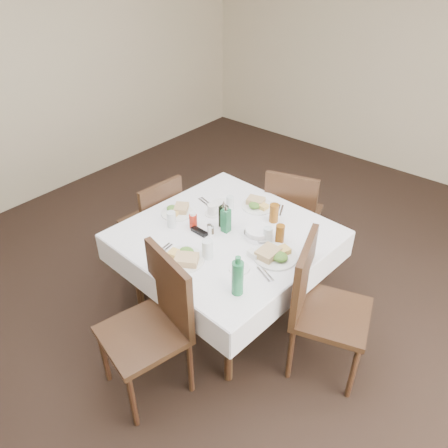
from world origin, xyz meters
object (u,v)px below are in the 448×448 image
(chair_north, at_px, (292,211))
(chair_south, at_px, (155,318))
(dining_table, at_px, (226,241))
(coffee_mug, at_px, (213,210))
(ketchup_bottle, at_px, (193,220))
(oil_cruet_green, at_px, (226,219))
(water_e, at_px, (268,235))
(bread_basket, at_px, (258,233))
(water_s, at_px, (208,249))
(oil_cruet_dark, at_px, (224,215))
(water_n, at_px, (230,203))
(water_w, at_px, (171,219))
(chair_east, at_px, (319,301))
(chair_west, at_px, (156,219))
(green_bottle, at_px, (238,277))

(chair_north, xyz_separation_m, chair_south, (0.05, -1.68, 0.04))
(dining_table, relative_size, coffee_mug, 12.11)
(ketchup_bottle, bearing_deg, dining_table, 23.27)
(oil_cruet_green, relative_size, ketchup_bottle, 1.83)
(water_e, relative_size, ketchup_bottle, 0.92)
(bread_basket, distance_m, oil_cruet_green, 0.26)
(chair_north, distance_m, water_s, 1.20)
(chair_north, relative_size, oil_cruet_dark, 4.17)
(bread_basket, bearing_deg, dining_table, -151.83)
(water_n, distance_m, oil_cruet_dark, 0.26)
(water_n, xyz_separation_m, water_s, (0.28, -0.58, 0.01))
(oil_cruet_green, distance_m, ketchup_bottle, 0.25)
(chair_north, bearing_deg, water_n, -111.89)
(water_n, bearing_deg, chair_north, 68.11)
(water_n, xyz_separation_m, water_w, (-0.18, -0.48, 0.01))
(chair_north, distance_m, bread_basket, 0.81)
(oil_cruet_green, distance_m, coffee_mug, 0.26)
(water_e, distance_m, ketchup_bottle, 0.57)
(oil_cruet_dark, bearing_deg, oil_cruet_green, -34.46)
(dining_table, distance_m, chair_south, 0.83)
(water_s, bearing_deg, water_n, 115.48)
(chair_north, relative_size, water_s, 6.87)
(chair_south, bearing_deg, coffee_mug, 109.65)
(chair_north, bearing_deg, bread_basket, -77.57)
(dining_table, relative_size, chair_north, 1.53)
(chair_east, xyz_separation_m, chair_west, (-1.64, 0.04, -0.07))
(water_s, distance_m, water_e, 0.46)
(water_e, bearing_deg, water_w, -155.73)
(dining_table, bearing_deg, coffee_mug, 152.27)
(water_n, bearing_deg, chair_west, -158.63)
(chair_west, xyz_separation_m, ketchup_bottle, (0.59, -0.13, 0.30))
(water_s, height_order, green_bottle, green_bottle)
(chair_west, distance_m, water_w, 0.59)
(water_s, relative_size, water_e, 1.17)
(chair_east, xyz_separation_m, water_w, (-1.18, -0.18, 0.24))
(chair_west, relative_size, green_bottle, 3.23)
(chair_north, relative_size, chair_east, 0.93)
(chair_south, xyz_separation_m, water_s, (-0.01, 0.52, 0.24))
(water_e, relative_size, oil_cruet_green, 0.50)
(water_s, distance_m, oil_cruet_dark, 0.39)
(green_bottle, bearing_deg, ketchup_bottle, 153.65)
(chair_south, distance_m, water_s, 0.57)
(bread_basket, xyz_separation_m, oil_cruet_dark, (-0.28, -0.06, 0.07))
(coffee_mug, bearing_deg, chair_west, -170.64)
(water_w, relative_size, bread_basket, 0.60)
(oil_cruet_dark, distance_m, green_bottle, 0.73)
(water_n, bearing_deg, water_s, -64.52)
(chair_north, distance_m, water_w, 1.17)
(coffee_mug, xyz_separation_m, green_bottle, (0.70, -0.57, 0.08))
(bread_basket, distance_m, oil_cruet_dark, 0.29)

